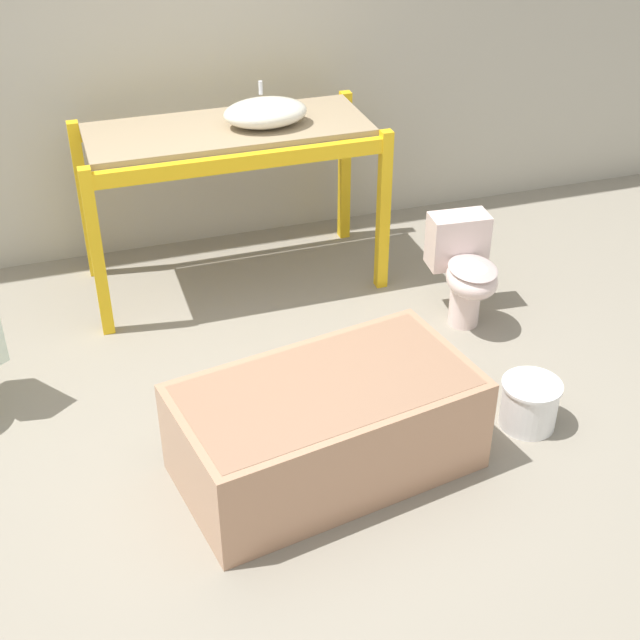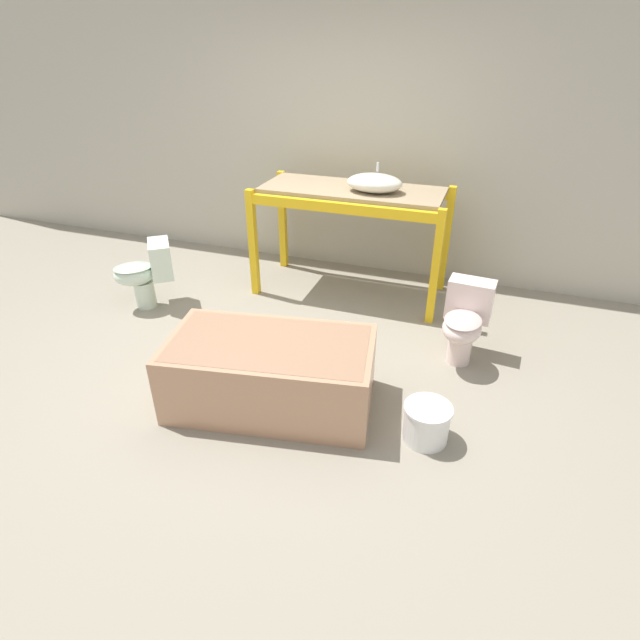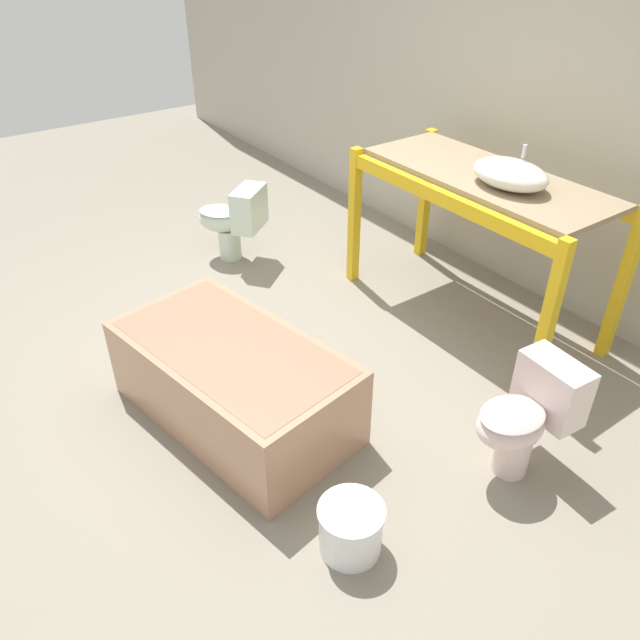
{
  "view_description": "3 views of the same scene",
  "coord_description": "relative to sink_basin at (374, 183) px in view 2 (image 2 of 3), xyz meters",
  "views": [
    {
      "loc": [
        -0.78,
        -3.55,
        2.98
      ],
      "look_at": [
        0.36,
        -0.03,
        0.57
      ],
      "focal_mm": 50.0,
      "sensor_mm": 36.0,
      "label": 1
    },
    {
      "loc": [
        1.52,
        -3.0,
        2.3
      ],
      "look_at": [
        0.47,
        -0.03,
        0.49
      ],
      "focal_mm": 28.0,
      "sensor_mm": 36.0,
      "label": 2
    },
    {
      "loc": [
        2.75,
        -1.65,
        2.5
      ],
      "look_at": [
        0.48,
        -0.02,
        0.62
      ],
      "focal_mm": 35.0,
      "sensor_mm": 36.0,
      "label": 3
    }
  ],
  "objects": [
    {
      "name": "ground_plane",
      "position": [
        -0.49,
        -1.39,
        -1.14
      ],
      "size": [
        12.0,
        12.0,
        0.0
      ],
      "primitive_type": "plane",
      "color": "gray"
    },
    {
      "name": "shelving_rack",
      "position": [
        -0.22,
        0.06,
        -0.25
      ],
      "size": [
        1.82,
        0.8,
        1.06
      ],
      "color": "yellow",
      "rests_on": "ground_plane"
    },
    {
      "name": "bathtub_main",
      "position": [
        -0.23,
        -1.84,
        -0.85
      ],
      "size": [
        1.51,
        0.98,
        0.5
      ],
      "rotation": [
        0.0,
        0.0,
        0.17
      ],
      "color": "tan",
      "rests_on": "ground_plane"
    },
    {
      "name": "bucket_white",
      "position": [
        0.86,
        -1.86,
        -1.0
      ],
      "size": [
        0.31,
        0.31,
        0.26
      ],
      "color": "white",
      "rests_on": "ground_plane"
    },
    {
      "name": "warehouse_wall_rear",
      "position": [
        -0.49,
        0.73,
        0.46
      ],
      "size": [
        10.8,
        0.08,
        3.2
      ],
      "color": "#B2AD9E",
      "rests_on": "ground_plane"
    },
    {
      "name": "sink_basin",
      "position": [
        0.0,
        0.0,
        0.0
      ],
      "size": [
        0.51,
        0.35,
        0.24
      ],
      "color": "silver",
      "rests_on": "shelving_rack"
    },
    {
      "name": "toilet_near",
      "position": [
        0.98,
        -0.83,
        -0.77
      ],
      "size": [
        0.37,
        0.56,
        0.63
      ],
      "rotation": [
        0.0,
        0.0,
        -0.08
      ],
      "color": "silver",
      "rests_on": "ground_plane"
    },
    {
      "name": "toilet_far",
      "position": [
        -1.93,
        -0.9,
        -0.77
      ],
      "size": [
        0.62,
        0.58,
        0.63
      ],
      "rotation": [
        0.0,
        0.0,
        -0.92
      ],
      "color": "silver",
      "rests_on": "ground_plane"
    }
  ]
}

